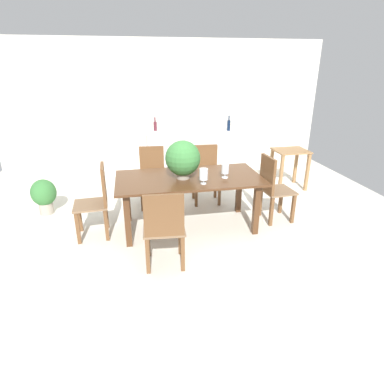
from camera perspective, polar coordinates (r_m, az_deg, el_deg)
The scene contains 18 objects.
ground_plane at distance 4.50m, azimuth -0.39°, elevation -6.46°, with size 7.04×7.04×0.00m, color silver.
back_wall at distance 6.59m, azimuth -4.71°, elevation 14.52°, with size 6.40×0.10×2.60m, color beige.
dining_table at distance 4.27m, azimuth -0.52°, elevation 1.44°, with size 1.93×0.96×0.74m.
chair_near_left at distance 3.45m, azimuth -5.00°, elevation -6.14°, with size 0.48×0.45×0.93m.
chair_far_right at distance 5.24m, azimuth 2.42°, elevation 3.87°, with size 0.47×0.44×0.92m.
chair_head_end at distance 4.29m, azimuth -16.53°, elevation -1.07°, with size 0.45×0.44×0.96m.
chair_foot_end at distance 4.66m, azimuth 14.18°, elevation 1.07°, with size 0.45×0.45×0.97m.
chair_far_left at distance 5.12m, azimuth -7.09°, elevation 3.30°, with size 0.45×0.44×0.94m.
flower_centerpiece at distance 4.12m, azimuth -1.66°, elevation 5.97°, with size 0.46×0.46×0.50m.
crystal_vase_left at distance 3.96m, azimuth 2.08°, elevation 3.12°, with size 0.11×0.11×0.20m.
crystal_vase_center_near at distance 4.20m, azimuth 5.95°, elevation 4.02°, with size 0.10×0.10×0.19m.
wine_glass at distance 4.49m, azimuth -0.01°, elevation 5.15°, with size 0.08×0.08×0.14m.
kitchen_counter at distance 6.24m, azimuth 0.98°, elevation 6.52°, with size 1.93×0.61×0.97m, color silver.
wine_bottle_clear at distance 6.13m, azimuth -4.11°, elevation 11.99°, with size 0.06×0.06×0.30m.
wine_bottle_dark at distance 6.18m, azimuth 6.58°, elevation 11.82°, with size 0.06×0.06×0.28m.
wine_bottle_amber at distance 6.18m, azimuth -6.59°, elevation 11.70°, with size 0.06×0.06×0.25m.
side_table at distance 6.06m, azimuth 17.09°, elevation 5.51°, with size 0.58×0.51×0.71m.
potted_plant_floor at distance 5.30m, azimuth -24.96°, elevation -0.40°, with size 0.37×0.37×0.55m.
Camera 1 is at (-0.72, -3.89, 2.13)m, focal length 29.83 mm.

